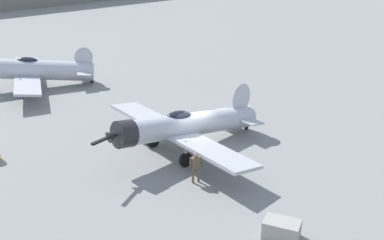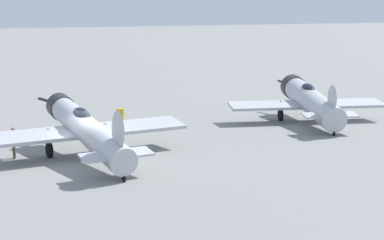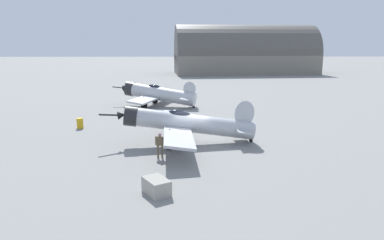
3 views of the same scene
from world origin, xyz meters
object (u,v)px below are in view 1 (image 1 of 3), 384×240
airplane_mid_apron (33,70)px  equipment_crate (282,229)px  airplane_foreground (185,126)px  ground_crew_mechanic (196,165)px

airplane_mid_apron → equipment_crate: size_ratio=6.13×
airplane_mid_apron → equipment_crate: airplane_mid_apron is taller
airplane_foreground → ground_crew_mechanic: airplane_foreground is taller
equipment_crate → ground_crew_mechanic: bearing=-88.2°
airplane_foreground → equipment_crate: airplane_foreground is taller
airplane_foreground → equipment_crate: 9.30m
airplane_foreground → equipment_crate: bearing=77.9°
airplane_foreground → equipment_crate: size_ratio=6.61×
equipment_crate → airplane_mid_apron: bearing=-86.2°
equipment_crate → airplane_foreground: bearing=-99.3°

